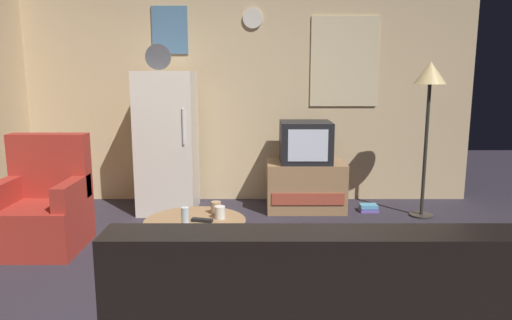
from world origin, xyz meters
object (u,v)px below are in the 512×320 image
object	(u,v)px
standing_lamp	(432,85)
mug_ceramic_tan	(218,208)
coffee_table	(197,251)
wine_glass	(187,218)
book_stack	(370,208)
crt_tv	(307,142)
armchair	(45,209)
fridge	(169,142)
tv_stand	(307,186)
mug_ceramic_white	(222,212)
remote_control	(204,220)

from	to	relation	value
standing_lamp	mug_ceramic_tan	xyz separation A→B (m)	(-2.03, -1.42, -0.85)
coffee_table	wine_glass	world-z (taller)	wine_glass
wine_glass	book_stack	world-z (taller)	wine_glass
crt_tv	armchair	world-z (taller)	crt_tv
armchair	crt_tv	bearing A→B (deg)	26.01
fridge	armchair	xyz separation A→B (m)	(-0.87, -1.12, -0.42)
tv_stand	book_stack	xyz separation A→B (m)	(0.68, -0.08, -0.23)
crt_tv	armchair	bearing A→B (deg)	-153.99
tv_stand	mug_ceramic_white	bearing A→B (deg)	-114.04
mug_ceramic_white	remote_control	size ratio (longest dim) A/B	0.60
fridge	standing_lamp	distance (m)	2.76
coffee_table	armchair	bearing A→B (deg)	153.54
crt_tv	mug_ceramic_white	distance (m)	1.97
book_stack	tv_stand	bearing A→B (deg)	173.49
crt_tv	wine_glass	distance (m)	2.27
tv_stand	mug_ceramic_tan	bearing A→B (deg)	-116.60
crt_tv	mug_ceramic_white	xyz separation A→B (m)	(-0.79, -1.79, -0.25)
mug_ceramic_white	crt_tv	bearing A→B (deg)	66.22
coffee_table	fridge	bearing A→B (deg)	105.91
tv_stand	crt_tv	bearing A→B (deg)	-174.65
crt_tv	mug_ceramic_white	size ratio (longest dim) A/B	6.00
mug_ceramic_white	mug_ceramic_tan	distance (m)	0.13
fridge	tv_stand	distance (m)	1.57
standing_lamp	mug_ceramic_white	distance (m)	2.66
book_stack	crt_tv	bearing A→B (deg)	173.66
tv_stand	mug_ceramic_tan	world-z (taller)	mug_ceramic_tan
fridge	wine_glass	distance (m)	2.07
mug_ceramic_tan	coffee_table	bearing A→B (deg)	-129.70
crt_tv	standing_lamp	world-z (taller)	standing_lamp
fridge	crt_tv	xyz separation A→B (m)	(1.48, 0.02, -0.01)
crt_tv	standing_lamp	distance (m)	1.37
remote_control	mug_ceramic_white	bearing A→B (deg)	47.72
fridge	tv_stand	bearing A→B (deg)	0.89
wine_glass	mug_ceramic_white	distance (m)	0.32
standing_lamp	mug_ceramic_white	world-z (taller)	standing_lamp
standing_lamp	remote_control	size ratio (longest dim) A/B	10.60
crt_tv	tv_stand	bearing A→B (deg)	5.35
tv_stand	wine_glass	world-z (taller)	wine_glass
standing_lamp	mug_ceramic_tan	size ratio (longest dim) A/B	17.67
mug_ceramic_white	remote_control	xyz separation A→B (m)	(-0.12, -0.08, -0.03)
remote_control	armchair	size ratio (longest dim) A/B	0.16
standing_lamp	wine_glass	bearing A→B (deg)	-141.14
coffee_table	book_stack	xyz separation A→B (m)	(1.65, 1.76, -0.19)
fridge	crt_tv	bearing A→B (deg)	0.86
book_stack	fridge	bearing A→B (deg)	178.56
wine_glass	mug_ceramic_tan	size ratio (longest dim) A/B	1.67
tv_stand	armchair	bearing A→B (deg)	-154.07
standing_lamp	book_stack	bearing A→B (deg)	161.29
armchair	fridge	bearing A→B (deg)	52.30
fridge	coffee_table	distance (m)	1.96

